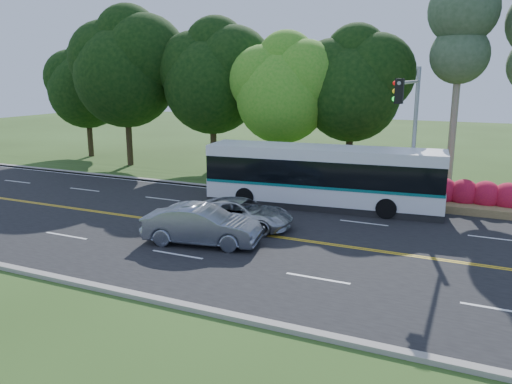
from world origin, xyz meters
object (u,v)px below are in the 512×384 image
at_px(transit_bus, 322,177).
at_px(suv, 241,213).
at_px(traffic_signal, 410,118).
at_px(sedan, 202,225).

height_order(transit_bus, suv, transit_bus).
distance_m(traffic_signal, transit_bus, 5.17).
xyz_separation_m(traffic_signal, sedan, (-6.77, -7.43, -3.88)).
xyz_separation_m(transit_bus, suv, (-2.18, -4.90, -0.89)).
xyz_separation_m(sedan, suv, (0.47, 2.63, -0.13)).
bearing_deg(suv, sedan, 166.01).
relative_size(transit_bus, suv, 2.61).
bearing_deg(traffic_signal, sedan, -132.33).
bearing_deg(transit_bus, traffic_signal, -6.69).
xyz_separation_m(traffic_signal, transit_bus, (-4.12, 0.10, -3.13)).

